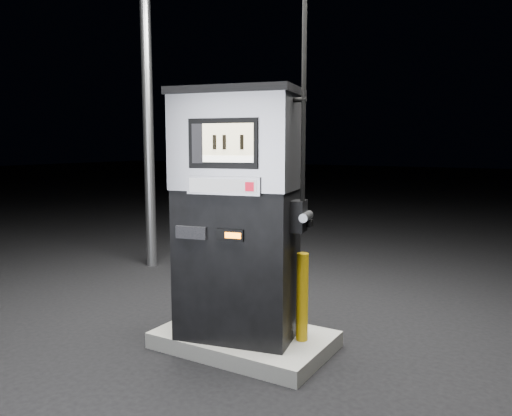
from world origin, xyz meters
The scene contains 5 objects.
ground centered at (0.00, 0.00, 0.00)m, with size 80.00×80.00×0.00m, color black.
pump_island centered at (0.00, 0.00, 0.07)m, with size 1.60×1.00×0.15m, color slate.
fuel_dispenser centered at (-0.01, -0.10, 1.31)m, with size 1.31×0.89×4.70m.
bollard_left centered at (-0.74, 0.04, 0.61)m, with size 0.12×0.12×0.91m, color #C8990B.
bollard_right centered at (0.55, 0.11, 0.55)m, with size 0.11×0.11×0.81m, color #C8990B.
Camera 1 is at (2.42, -3.86, 1.93)m, focal length 35.00 mm.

